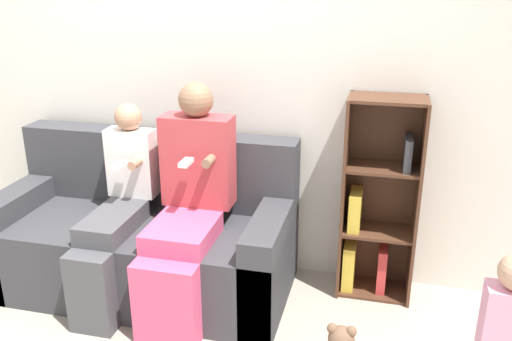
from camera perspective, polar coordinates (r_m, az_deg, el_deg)
The scene contains 7 objects.
ground_plane at distance 3.14m, azimuth -11.87°, elevation -16.75°, with size 14.00×14.00×0.00m, color #9E9384.
back_wall at distance 3.45m, azimuth -6.64°, elevation 10.19°, with size 10.00×0.06×2.55m.
couch at distance 3.44m, azimuth -11.59°, elevation -7.02°, with size 1.79×0.82×0.93m.
adult_seated at distance 3.05m, azimuth -7.16°, elevation -3.06°, with size 0.41×0.73×1.29m.
child_seated at distance 3.23m, azimuth -14.61°, elevation -4.09°, with size 0.29×0.73×1.14m.
toddler_standing at distance 2.70m, azimuth 24.91°, elevation -14.95°, with size 0.22×0.16×0.76m.
bookshelf at distance 3.30m, azimuth 12.54°, elevation -3.83°, with size 0.44×0.29×1.22m.
Camera 1 is at (1.18, -2.23, 1.86)m, focal length 38.00 mm.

